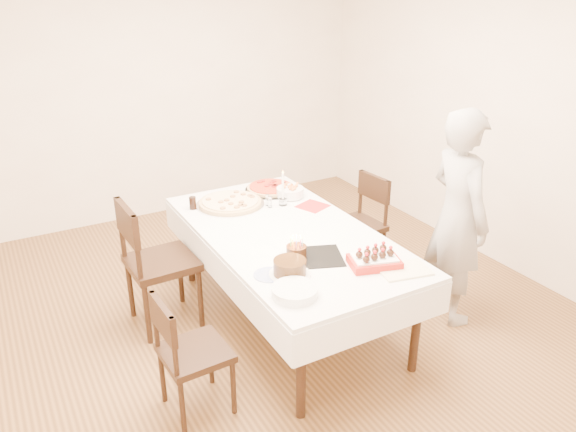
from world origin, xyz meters
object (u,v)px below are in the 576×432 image
strawberry_box (374,260)px  pasta_bowl (290,192)px  pizza_white (230,202)px  birthday_cake (296,247)px  chair_right_savory (356,226)px  taper_candle (283,188)px  person (458,218)px  layer_cake (290,268)px  pizza_pepperoni (271,188)px  cola_glass (193,203)px  chair_left_dessert (195,353)px  chair_left_savory (162,263)px  dining_table (288,277)px

strawberry_box → pasta_bowl: bearing=85.0°
pizza_white → strawberry_box: 1.45m
pasta_bowl → birthday_cake: size_ratio=1.62×
chair_right_savory → taper_candle: 0.83m
person → strawberry_box: size_ratio=5.17×
pizza_white → pasta_bowl: 0.52m
layer_cake → strawberry_box: size_ratio=0.83×
pizza_pepperoni → strawberry_box: bearing=-91.7°
pizza_pepperoni → taper_candle: 0.37m
strawberry_box → person: bearing=11.5°
cola_glass → strawberry_box: 1.61m
birthday_cake → strawberry_box: (0.38, -0.34, -0.04)m
birthday_cake → chair_right_savory: bearing=36.0°
strawberry_box → cola_glass: bearing=115.2°
chair_left_dessert → taper_candle: bearing=-141.1°
pizza_pepperoni → taper_candle: taper_candle is taller
cola_glass → birthday_cake: birthday_cake is taller
birthday_cake → strawberry_box: birthday_cake is taller
pasta_bowl → cola_glass: 0.82m
chair_left_savory → chair_left_dessert: bearing=81.1°
chair_left_dessert → person: size_ratio=0.50×
taper_candle → strawberry_box: 1.19m
taper_candle → strawberry_box: bearing=-88.9°
strawberry_box → chair_left_dessert: bearing=172.9°
pasta_bowl → cola_glass: cola_glass is taller
person → layer_cake: person is taller
chair_left_savory → person: bearing=151.9°
taper_candle → person: bearing=-47.1°
layer_cake → strawberry_box: layer_cake is taller
pasta_bowl → strawberry_box: (-0.11, -1.30, -0.01)m
strawberry_box → layer_cake: bearing=163.4°
pizza_pepperoni → layer_cake: bearing=-113.0°
person → cola_glass: (-1.59, 1.28, -0.02)m
pizza_white → birthday_cake: bearing=-89.6°
dining_table → pizza_white: 0.80m
strawberry_box → chair_left_savory: bearing=132.8°
dining_table → layer_cake: (-0.30, -0.55, 0.43)m
chair_right_savory → pasta_bowl: size_ratio=3.86×
chair_right_savory → pasta_bowl: (-0.54, 0.21, 0.35)m
taper_candle → birthday_cake: bearing=-113.3°
chair_left_savory → pizza_pepperoni: size_ratio=2.31×
person → pizza_white: 1.77m
pizza_pepperoni → layer_cake: layer_cake is taller
cola_glass → birthday_cake: size_ratio=0.72×
chair_left_dessert → birthday_cake: 0.93m
chair_left_dessert → taper_candle: taper_candle is taller
dining_table → pasta_bowl: pasta_bowl is taller
pasta_bowl → layer_cake: 1.32m
birthday_cake → strawberry_box: size_ratio=0.44×
chair_left_savory → layer_cake: 1.16m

